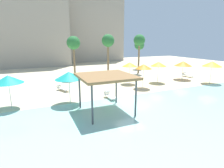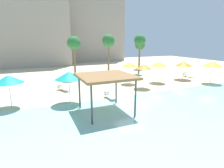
# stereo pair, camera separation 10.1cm
# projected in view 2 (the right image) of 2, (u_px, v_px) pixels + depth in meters

# --- Properties ---
(ground_plane) EXTENTS (80.00, 80.00, 0.00)m
(ground_plane) POSITION_uv_depth(u_px,v_px,m) (129.00, 101.00, 16.66)
(ground_plane) COLOR beige
(lagoon_water) EXTENTS (44.00, 13.50, 0.04)m
(lagoon_water) POSITION_uv_depth(u_px,v_px,m) (168.00, 125.00, 11.98)
(lagoon_water) COLOR #99D1C6
(lagoon_water) RESTS_ON ground
(shade_pavilion) EXTENTS (4.00, 4.00, 2.97)m
(shade_pavilion) POSITION_uv_depth(u_px,v_px,m) (106.00, 78.00, 13.47)
(shade_pavilion) COLOR #42474C
(shade_pavilion) RESTS_ON ground
(beach_umbrella_yellow_0) EXTENTS (2.10, 2.10, 2.78)m
(beach_umbrella_yellow_0) POSITION_uv_depth(u_px,v_px,m) (159.00, 64.00, 23.66)
(beach_umbrella_yellow_0) COLOR silver
(beach_umbrella_yellow_0) RESTS_ON ground
(beach_umbrella_orange_1) EXTENTS (2.44, 2.44, 2.64)m
(beach_umbrella_orange_1) POSITION_uv_depth(u_px,v_px,m) (184.00, 64.00, 25.66)
(beach_umbrella_orange_1) COLOR silver
(beach_umbrella_orange_1) RESTS_ON ground
(beach_umbrella_orange_2) EXTENTS (1.95, 1.95, 2.83)m
(beach_umbrella_orange_2) POSITION_uv_depth(u_px,v_px,m) (144.00, 67.00, 20.87)
(beach_umbrella_orange_2) COLOR silver
(beach_umbrella_orange_2) RESTS_ON ground
(beach_umbrella_teal_4) EXTENTS (2.36, 2.36, 2.78)m
(beach_umbrella_teal_4) POSITION_uv_depth(u_px,v_px,m) (8.00, 79.00, 14.48)
(beach_umbrella_teal_4) COLOR silver
(beach_umbrella_teal_4) RESTS_ON ground
(beach_umbrella_teal_5) EXTENTS (2.43, 2.43, 2.88)m
(beach_umbrella_teal_5) POSITION_uv_depth(u_px,v_px,m) (69.00, 76.00, 15.53)
(beach_umbrella_teal_5) COLOR silver
(beach_umbrella_teal_5) RESTS_ON ground
(beach_umbrella_yellow_6) EXTENTS (1.92, 1.92, 2.78)m
(beach_umbrella_yellow_6) POSITION_uv_depth(u_px,v_px,m) (130.00, 64.00, 23.03)
(beach_umbrella_yellow_6) COLOR silver
(beach_umbrella_yellow_6) RESTS_ON ground
(beach_umbrella_yellow_7) EXTENTS (2.42, 2.42, 2.90)m
(beach_umbrella_yellow_7) POSITION_uv_depth(u_px,v_px,m) (213.00, 64.00, 23.10)
(beach_umbrella_yellow_7) COLOR silver
(beach_umbrella_yellow_7) RESTS_ON ground
(lounge_chair_0) EXTENTS (0.65, 1.91, 0.74)m
(lounge_chair_0) POSITION_uv_depth(u_px,v_px,m) (110.00, 95.00, 17.37)
(lounge_chair_0) COLOR white
(lounge_chair_0) RESTS_ON ground
(lounge_chair_1) EXTENTS (0.81, 1.95, 0.74)m
(lounge_chair_1) POSITION_uv_depth(u_px,v_px,m) (188.00, 75.00, 27.96)
(lounge_chair_1) COLOR white
(lounge_chair_1) RESTS_ON ground
(lounge_chair_2) EXTENTS (1.31, 1.98, 0.74)m
(lounge_chair_2) POSITION_uv_depth(u_px,v_px,m) (63.00, 88.00, 20.20)
(lounge_chair_2) COLOR white
(lounge_chair_2) RESTS_ON ground
(palm_tree_0) EXTENTS (1.90, 1.90, 6.15)m
(palm_tree_0) POSITION_uv_depth(u_px,v_px,m) (74.00, 44.00, 25.40)
(palm_tree_0) COLOR brown
(palm_tree_0) RESTS_ON ground
(palm_tree_1) EXTENTS (1.90, 1.90, 5.64)m
(palm_tree_1) POSITION_uv_depth(u_px,v_px,m) (140.00, 46.00, 35.01)
(palm_tree_1) COLOR brown
(palm_tree_1) RESTS_ON ground
(palm_tree_2) EXTENTS (1.90, 1.90, 6.53)m
(palm_tree_2) POSITION_uv_depth(u_px,v_px,m) (140.00, 41.00, 29.86)
(palm_tree_2) COLOR brown
(palm_tree_2) RESTS_ON ground
(palm_tree_3) EXTENTS (1.90, 1.90, 6.46)m
(palm_tree_3) POSITION_uv_depth(u_px,v_px,m) (108.00, 42.00, 27.11)
(palm_tree_3) COLOR brown
(palm_tree_3) RESTS_ON ground
(hotel_block_0) EXTENTS (20.04, 9.68, 19.68)m
(hotel_block_0) POSITION_uv_depth(u_px,v_px,m) (19.00, 20.00, 38.29)
(hotel_block_0) COLOR #9E9384
(hotel_block_0) RESTS_ON ground
(hotel_block_1) EXTENTS (21.44, 11.46, 21.60)m
(hotel_block_1) POSITION_uv_depth(u_px,v_px,m) (81.00, 21.00, 49.59)
(hotel_block_1) COLOR #9E9384
(hotel_block_1) RESTS_ON ground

